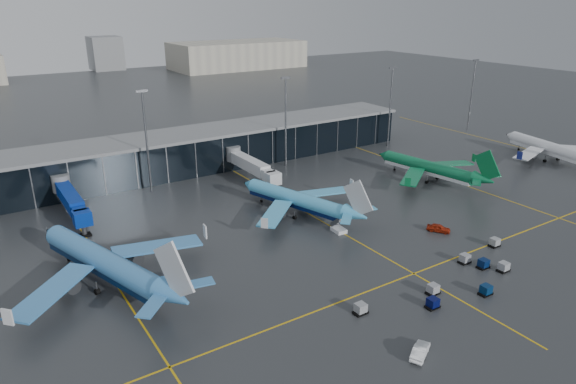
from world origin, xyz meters
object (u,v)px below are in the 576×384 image
airliner_ba (550,141)px  service_van_red (439,228)px  airliner_arkefly (101,248)px  mobile_airstair (339,228)px  airliner_klm_near (296,191)px  baggage_carts (460,277)px  airliner_aer_lingus (428,160)px  service_van_white (420,351)px

airliner_ba → service_van_red: size_ratio=7.94×
service_van_red → airliner_ba: bearing=-18.2°
airliner_arkefly → mobile_airstair: bearing=-24.2°
airliner_klm_near → baggage_carts: 40.69m
airliner_arkefly → mobile_airstair: size_ratio=12.32×
airliner_arkefly → service_van_red: size_ratio=8.90×
airliner_arkefly → mobile_airstair: 46.71m
airliner_ba → baggage_carts: size_ratio=0.97×
airliner_ba → airliner_aer_lingus: bearing=-176.9°
airliner_arkefly → airliner_klm_near: airliner_arkefly is taller
airliner_klm_near → airliner_aer_lingus: 42.32m
mobile_airstair → service_van_white: bearing=-108.2°
service_van_white → service_van_red: bearing=-81.1°
airliner_arkefly → airliner_ba: bearing=-17.1°
airliner_aer_lingus → service_van_white: bearing=-146.4°
airliner_aer_lingus → baggage_carts: (-35.05, -39.95, -4.79)m
airliner_aer_lingus → baggage_carts: size_ratio=0.92×
airliner_arkefly → baggage_carts: bearing=-49.8°
baggage_carts → mobile_airstair: size_ratio=11.38×
baggage_carts → service_van_white: 23.03m
airliner_arkefly → airliner_ba: size_ratio=1.12×
airliner_klm_near → baggage_carts: size_ratio=0.92×
airliner_arkefly → service_van_red: bearing=-32.2°
airliner_klm_near → service_van_white: bearing=-121.2°
airliner_klm_near → service_van_red: airliner_klm_near is taller
airliner_ba → service_van_white: 109.15m
airliner_aer_lingus → service_van_white: (-55.62, -50.30, -4.75)m
mobile_airstair → airliner_klm_near: bearing=104.0°
service_van_red → service_van_white: size_ratio=0.98×
baggage_carts → airliner_aer_lingus: bearing=48.7°
service_van_red → service_van_white: 41.87m
baggage_carts → mobile_airstair: (-5.09, 26.87, 0.01)m
airliner_ba → mobile_airstair: airliner_ba is taller
baggage_carts → airliner_ba: bearing=22.7°
airliner_aer_lingus → service_van_red: airliner_aer_lingus is taller
mobile_airstair → service_van_red: mobile_airstair is taller
airliner_aer_lingus → mobile_airstair: bearing=-170.4°
service_van_white → airliner_arkefly: bearing=6.2°
airliner_klm_near → service_van_red: size_ratio=7.58×
airliner_aer_lingus → airliner_ba: 44.86m
baggage_carts → airliner_klm_near: bearing=100.4°
airliner_arkefly → airliner_aer_lingus: (86.17, 7.66, -0.97)m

